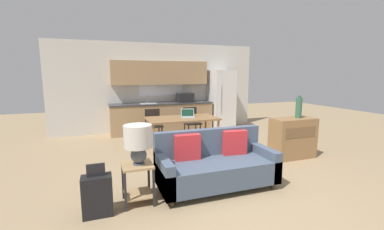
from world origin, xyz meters
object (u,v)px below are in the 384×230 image
object	(u,v)px
couch	(215,165)
laptop	(188,115)
dining_chair_far_right	(191,121)
suitcase	(97,195)
dining_table	(182,120)
refrigerator	(221,100)
credenza	(293,138)
dining_chair_far_left	(153,123)
vase	(299,108)
side_table	(138,177)
table_lamp	(138,140)

from	to	relation	value
couch	laptop	size ratio (longest dim) A/B	4.97
dining_chair_far_right	laptop	distance (m)	0.94
couch	suitcase	world-z (taller)	couch
dining_table	couch	size ratio (longest dim) A/B	0.92
laptop	dining_table	bearing A→B (deg)	-155.87
refrigerator	dining_table	xyz separation A→B (m)	(-1.87, -1.70, -0.27)
refrigerator	suitcase	bearing A→B (deg)	-131.72
couch	dining_chair_far_right	size ratio (longest dim) A/B	2.16
credenza	suitcase	xyz separation A→B (m)	(-3.90, -1.03, -0.16)
dining_table	dining_chair_far_left	xyz separation A→B (m)	(-0.54, 0.83, -0.20)
credenza	vase	size ratio (longest dim) A/B	1.96
side_table	credenza	size ratio (longest dim) A/B	0.60
table_lamp	dining_chair_far_left	distance (m)	3.38
side_table	dining_table	bearing A→B (deg)	59.71
dining_chair_far_left	credenza	bearing A→B (deg)	-43.64
refrigerator	table_lamp	xyz separation A→B (m)	(-3.26, -4.11, -0.05)
credenza	vase	world-z (taller)	vase
dining_chair_far_left	laptop	bearing A→B (deg)	-49.53
couch	side_table	distance (m)	1.22
couch	dining_chair_far_right	xyz separation A→B (m)	(0.72, 3.11, 0.12)
refrigerator	vase	bearing A→B (deg)	-86.26
vase	couch	bearing A→B (deg)	-161.87
dining_chair_far_right	suitcase	xyz separation A→B (m)	(-2.46, -3.39, -0.21)
refrigerator	dining_chair_far_right	size ratio (longest dim) A/B	2.23
dining_table	couch	bearing A→B (deg)	-94.69
vase	dining_chair_far_left	bearing A→B (deg)	137.92
refrigerator	couch	world-z (taller)	refrigerator
laptop	dining_chair_far_right	bearing A→B (deg)	76.68
dining_table	credenza	xyz separation A→B (m)	(1.97, -1.53, -0.24)
couch	table_lamp	distance (m)	1.32
credenza	dining_chair_far_left	bearing A→B (deg)	136.68
dining_table	laptop	xyz separation A→B (m)	(0.16, 0.03, 0.11)
side_table	table_lamp	world-z (taller)	table_lamp
dining_table	suitcase	world-z (taller)	dining_table
refrigerator	vase	distance (m)	3.24
table_lamp	dining_chair_far_right	bearing A→B (deg)	59.43
credenza	dining_chair_far_right	world-z (taller)	credenza
table_lamp	credenza	size ratio (longest dim) A/B	0.59
side_table	dining_chair_far_left	size ratio (longest dim) A/B	0.66
table_lamp	laptop	xyz separation A→B (m)	(1.54, 2.44, -0.12)
refrigerator	dining_chair_far_left	size ratio (longest dim) A/B	2.23
dining_chair_far_right	laptop	size ratio (longest dim) A/B	2.30
refrigerator	laptop	xyz separation A→B (m)	(-1.72, -1.67, -0.17)
credenza	dining_chair_far_right	distance (m)	2.77
suitcase	vase	bearing A→B (deg)	14.39
credenza	suitcase	bearing A→B (deg)	-165.24
refrigerator	couch	size ratio (longest dim) A/B	1.03
table_lamp	dining_chair_far_left	xyz separation A→B (m)	(0.85, 3.25, -0.42)
credenza	table_lamp	bearing A→B (deg)	-165.32
side_table	credenza	xyz separation A→B (m)	(3.38, 0.87, 0.06)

